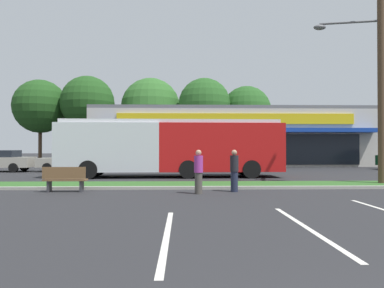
# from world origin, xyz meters

# --- Properties ---
(grass_median) EXTENTS (56.00, 2.20, 0.12)m
(grass_median) POSITION_xyz_m (0.00, 14.00, 0.06)
(grass_median) COLOR #2D5B23
(grass_median) RESTS_ON ground_plane
(curb_lip) EXTENTS (56.00, 0.24, 0.12)m
(curb_lip) POSITION_xyz_m (0.00, 12.78, 0.06)
(curb_lip) COLOR #99968C
(curb_lip) RESTS_ON ground_plane
(parking_stripe_0) EXTENTS (0.12, 4.80, 0.01)m
(parking_stripe_0) POSITION_xyz_m (-2.26, 5.08, 0.00)
(parking_stripe_0) COLOR silver
(parking_stripe_0) RESTS_ON ground_plane
(parking_stripe_1) EXTENTS (0.12, 4.80, 0.01)m
(parking_stripe_1) POSITION_xyz_m (0.62, 5.62, 0.00)
(parking_stripe_1) COLOR silver
(parking_stripe_1) RESTS_ON ground_plane
(storefront_building) EXTENTS (26.11, 14.54, 5.48)m
(storefront_building) POSITION_xyz_m (2.76, 36.60, 2.74)
(storefront_building) COLOR #BCB7AD
(storefront_building) RESTS_ON ground_plane
(tree_far_left) EXTENTS (6.71, 6.71, 10.30)m
(tree_far_left) POSITION_xyz_m (-19.88, 44.57, 6.93)
(tree_far_left) COLOR #473323
(tree_far_left) RESTS_ON ground_plane
(tree_left) EXTENTS (6.61, 6.61, 10.61)m
(tree_left) POSITION_xyz_m (-13.72, 43.63, 7.29)
(tree_left) COLOR #473323
(tree_left) RESTS_ON ground_plane
(tree_mid_left) EXTENTS (7.72, 7.72, 10.85)m
(tree_mid_left) POSITION_xyz_m (-6.12, 46.06, 6.98)
(tree_mid_left) COLOR #473323
(tree_mid_left) RESTS_ON ground_plane
(tree_mid) EXTENTS (6.48, 6.48, 10.44)m
(tree_mid) POSITION_xyz_m (0.80, 43.71, 7.18)
(tree_mid) COLOR #473323
(tree_mid) RESTS_ON ground_plane
(tree_mid_right) EXTENTS (6.26, 6.26, 9.64)m
(tree_mid_right) POSITION_xyz_m (6.28, 44.78, 6.50)
(tree_mid_right) COLOR #473323
(tree_mid_right) RESTS_ON ground_plane
(utility_pole) EXTENTS (3.14, 2.38, 10.16)m
(utility_pole) POSITION_xyz_m (6.71, 14.04, 5.43)
(utility_pole) COLOR #4C3826
(utility_pole) RESTS_ON ground_plane
(city_bus) EXTENTS (12.72, 2.89, 3.25)m
(city_bus) POSITION_xyz_m (-2.63, 19.11, 1.77)
(city_bus) COLOR #B71414
(city_bus) RESTS_ON ground_plane
(bus_stop_bench) EXTENTS (1.60, 0.45, 0.95)m
(bus_stop_bench) POSITION_xyz_m (-6.39, 12.00, 0.50)
(bus_stop_bench) COLOR brown
(bus_stop_bench) RESTS_ON ground_plane
(car_2) EXTENTS (4.26, 1.86, 1.47)m
(car_2) POSITION_xyz_m (-0.63, 24.31, 0.77)
(car_2) COLOR navy
(car_2) RESTS_ON ground_plane
(car_3) EXTENTS (4.48, 1.91, 1.47)m
(car_3) POSITION_xyz_m (-9.83, 24.37, 0.76)
(car_3) COLOR #9E998C
(car_3) RESTS_ON ground_plane
(pedestrian_near_bench) EXTENTS (0.32, 0.32, 1.59)m
(pedestrian_near_bench) POSITION_xyz_m (-1.38, 11.29, 0.80)
(pedestrian_near_bench) COLOR #47423D
(pedestrian_near_bench) RESTS_ON ground_plane
(pedestrian_by_pole) EXTENTS (0.32, 0.32, 1.59)m
(pedestrian_by_pole) POSITION_xyz_m (0.01, 11.92, 0.80)
(pedestrian_by_pole) COLOR #1E2338
(pedestrian_by_pole) RESTS_ON ground_plane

